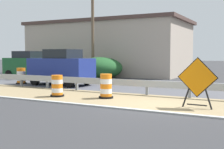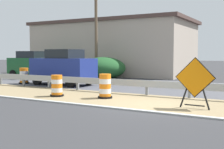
# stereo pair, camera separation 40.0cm
# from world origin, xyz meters

# --- Properties ---
(ground_plane) EXTENTS (160.00, 160.00, 0.00)m
(ground_plane) POSITION_xyz_m (0.00, 0.00, 0.00)
(ground_plane) COLOR #333335
(median_dirt_strip) EXTENTS (3.90, 120.00, 0.01)m
(median_dirt_strip) POSITION_xyz_m (0.75, 0.00, 0.00)
(median_dirt_strip) COLOR #8E7A56
(median_dirt_strip) RESTS_ON ground
(far_lane_asphalt) EXTENTS (7.64, 120.00, 0.00)m
(far_lane_asphalt) POSITION_xyz_m (6.52, 0.00, 0.00)
(far_lane_asphalt) COLOR #4C4C51
(far_lane_asphalt) RESTS_ON ground
(curb_near_edge) EXTENTS (0.20, 120.00, 0.11)m
(curb_near_edge) POSITION_xyz_m (-1.30, 0.00, 0.00)
(curb_near_edge) COLOR #ADADA8
(curb_near_edge) RESTS_ON ground
(guardrail_median) EXTENTS (0.18, 44.56, 0.71)m
(guardrail_median) POSITION_xyz_m (2.46, -1.77, 0.52)
(guardrail_median) COLOR #999EA3
(guardrail_median) RESTS_ON ground
(warning_sign_diamond) EXTENTS (0.12, 1.45, 1.85)m
(warning_sign_diamond) POSITION_xyz_m (0.10, -1.55, 1.02)
(warning_sign_diamond) COLOR black
(warning_sign_diamond) RESTS_ON ground
(traffic_barrel_nearest) EXTENTS (0.64, 0.64, 1.08)m
(traffic_barrel_nearest) POSITION_xyz_m (0.71, 2.51, 0.49)
(traffic_barrel_nearest) COLOR orange
(traffic_barrel_nearest) RESTS_ON ground
(traffic_barrel_close) EXTENTS (0.63, 0.63, 0.99)m
(traffic_barrel_close) POSITION_xyz_m (0.11, 4.75, 0.44)
(traffic_barrel_close) COLOR orange
(traffic_barrel_close) RESTS_ON ground
(traffic_barrel_mid) EXTENTS (0.69, 0.69, 1.04)m
(traffic_barrel_mid) POSITION_xyz_m (3.63, 10.48, 0.47)
(traffic_barrel_mid) COLOR orange
(traffic_barrel_mid) RESTS_ON ground
(car_distant_a) EXTENTS (2.01, 4.29, 2.20)m
(car_distant_a) POSITION_xyz_m (7.59, 13.55, 1.09)
(car_distant_a) COLOR #195128
(car_distant_a) RESTS_ON ground
(car_distant_b) EXTENTS (2.16, 4.11, 2.25)m
(car_distant_b) POSITION_xyz_m (4.24, 7.67, 1.12)
(car_distant_b) COLOR navy
(car_distant_b) RESTS_ON ground
(roadside_shop_near) EXTENTS (8.17, 15.38, 5.11)m
(roadside_shop_near) POSITION_xyz_m (15.18, 10.11, 2.57)
(roadside_shop_near) COLOR #AD9E8E
(roadside_shop_near) RESTS_ON ground
(utility_pole_near) EXTENTS (0.24, 1.80, 9.33)m
(utility_pole_near) POSITION_xyz_m (9.90, 8.79, 4.82)
(utility_pole_near) COLOR brown
(utility_pole_near) RESTS_ON ground
(bush_roadside) EXTENTS (3.53, 3.53, 1.72)m
(bush_roadside) POSITION_xyz_m (9.35, 7.79, 0.86)
(bush_roadside) COLOR #1E4C23
(bush_roadside) RESTS_ON ground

